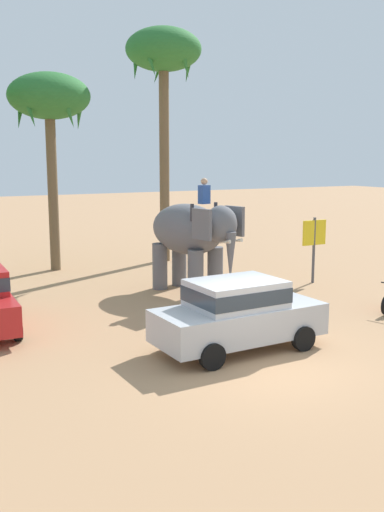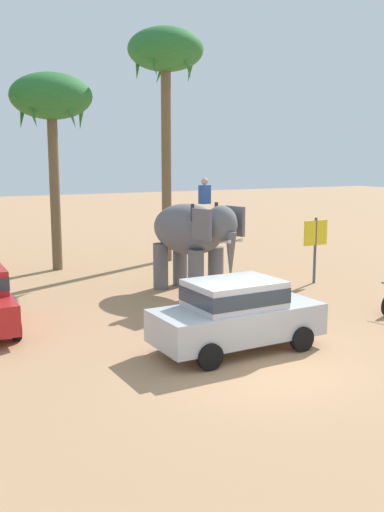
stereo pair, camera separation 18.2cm
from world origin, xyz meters
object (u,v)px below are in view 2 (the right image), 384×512
elephant_with_mahout (192,235)px  palm_tree_left_of_road (166,59)px  signboard_yellow (315,237)px  car_sedan_foreground (236,312)px  palm_tree_far_back (51,102)px

elephant_with_mahout → palm_tree_left_of_road: palm_tree_left_of_road is taller
elephant_with_mahout → signboard_yellow: 4.72m
car_sedan_foreground → palm_tree_far_back: 13.33m
palm_tree_far_back → car_sedan_foreground: bearing=-84.7°
elephant_with_mahout → signboard_yellow: (4.65, -0.70, -0.30)m
palm_tree_left_of_road → palm_tree_far_back: (-4.87, 0.18, -1.95)m
elephant_with_mahout → signboard_yellow: elephant_with_mahout is taller
car_sedan_foreground → signboard_yellow: size_ratio=1.73×
elephant_with_mahout → palm_tree_left_of_road: bearing=72.5°
palm_tree_far_back → signboard_yellow: 11.44m
car_sedan_foreground → elephant_with_mahout: elephant_with_mahout is taller
palm_tree_left_of_road → palm_tree_far_back: bearing=177.9°
palm_tree_left_of_road → signboard_yellow: size_ratio=4.13×
palm_tree_left_of_road → signboard_yellow: bearing=-67.9°
car_sedan_foreground → elephant_with_mahout: 6.13m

